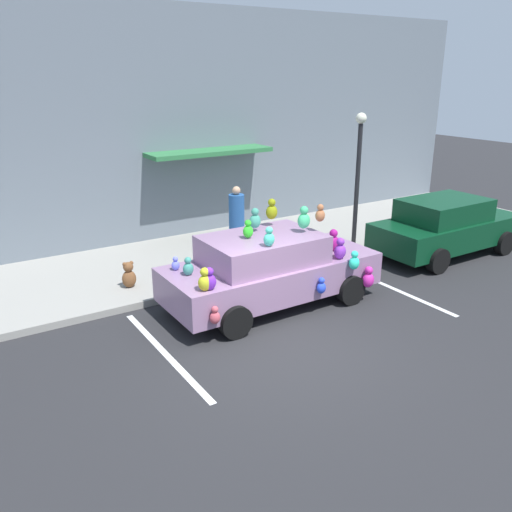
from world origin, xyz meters
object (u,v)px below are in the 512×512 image
Objects in this scene: plush_covered_car at (270,269)px; street_lamp_post at (358,166)px; parked_sedan_behind at (446,226)px; pedestrian_near_shopfront at (237,224)px; teddy_bear_on_sidewalk at (129,275)px.

street_lamp_post reaches higher than plush_covered_car.
parked_sedan_behind is at bearing 2.01° from plush_covered_car.
plush_covered_car is 2.91m from pedestrian_near_shopfront.
plush_covered_car is 5.78m from parked_sedan_behind.
pedestrian_near_shopfront is (0.85, 2.78, 0.17)m from plush_covered_car.
street_lamp_post is (-1.82, 1.55, 1.56)m from parked_sedan_behind.
street_lamp_post reaches higher than parked_sedan_behind.
pedestrian_near_shopfront is at bearing 161.86° from street_lamp_post.
parked_sedan_behind is at bearing -27.57° from pedestrian_near_shopfront.
plush_covered_car is at bearing -156.07° from street_lamp_post.
parked_sedan_behind is 1.21× the size of street_lamp_post.
parked_sedan_behind is 2.36× the size of pedestrian_near_shopfront.
street_lamp_post is at bearing 23.93° from plush_covered_car.
pedestrian_near_shopfront is at bearing 11.02° from teddy_bear_on_sidewalk.
pedestrian_near_shopfront is at bearing 73.06° from plush_covered_car.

